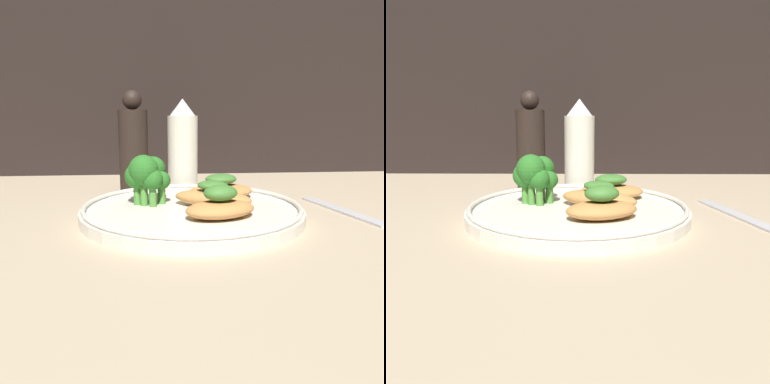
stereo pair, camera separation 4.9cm
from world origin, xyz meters
The scene contains 9 objects.
ground_plane centered at (0.00, 0.00, -0.50)cm, with size 180.00×180.00×1.00cm, color tan.
plate centered at (0.00, 0.00, 0.99)cm, with size 28.89×28.89×2.00cm.
grilled_meat_front centered at (2.83, -5.62, 2.83)cm, with size 9.81×7.76×3.91cm.
grilled_meat_middle centered at (2.70, -0.16, 2.75)cm, with size 11.36×8.64×3.46cm.
grilled_meat_back centered at (4.67, 5.20, 2.73)cm, with size 10.21×7.41×3.56cm.
broccoli_bunch centered at (-6.01, 2.34, 5.48)cm, with size 6.14×6.29×6.79cm.
sauce_bottle centered at (0.46, 18.67, 7.72)cm, with size 5.30×5.30×16.13cm.
pepper_grinder centered at (-8.63, 18.67, 7.89)cm, with size 5.09×5.09×17.52cm.
fork centered at (21.17, 1.23, 0.30)cm, with size 5.23×16.58×0.60cm.
Camera 2 is at (0.63, -47.84, 13.04)cm, focal length 35.00 mm.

